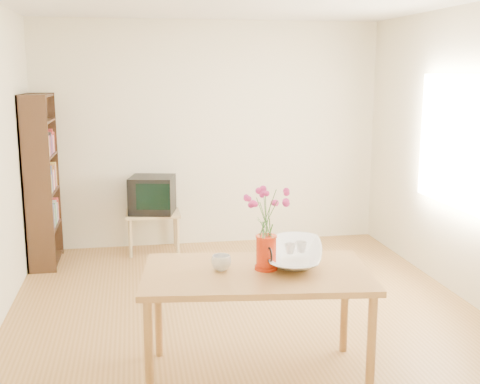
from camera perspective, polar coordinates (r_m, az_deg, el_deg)
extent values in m
plane|color=olive|center=(5.20, 0.60, -11.53)|extent=(4.50, 4.50, 0.00)
plane|color=#EFE7C0|center=(7.05, -2.82, 5.46)|extent=(4.00, 0.00, 4.00)
plane|color=#EFE7C0|center=(2.71, 9.62, -4.20)|extent=(4.00, 0.00, 4.00)
plane|color=#EFE7C0|center=(5.57, 21.31, 3.15)|extent=(0.00, 4.50, 4.50)
plane|color=white|center=(5.81, 19.68, 4.55)|extent=(0.00, 1.30, 1.30)
cube|color=#9D6B36|center=(3.94, 1.58, -7.76)|extent=(1.56, 1.01, 0.04)
cylinder|color=#9D6B36|center=(3.76, -8.63, -15.07)|extent=(0.06, 0.06, 0.71)
cylinder|color=#9D6B36|center=(3.87, 12.33, -14.41)|extent=(0.06, 0.06, 0.71)
cylinder|color=#9D6B36|center=(4.41, -7.75, -10.94)|extent=(0.06, 0.06, 0.71)
cylinder|color=#9D6B36|center=(4.50, 9.89, -10.52)|extent=(0.06, 0.06, 0.71)
cube|color=tan|center=(6.86, -8.26, -2.06)|extent=(0.60, 0.45, 0.03)
cylinder|color=tan|center=(6.73, -10.36, -4.40)|extent=(0.04, 0.04, 0.43)
cylinder|color=tan|center=(6.75, -5.94, -4.23)|extent=(0.04, 0.04, 0.43)
cylinder|color=tan|center=(7.09, -10.37, -3.60)|extent=(0.04, 0.04, 0.43)
cylinder|color=tan|center=(7.11, -6.16, -3.44)|extent=(0.04, 0.04, 0.43)
cube|color=black|center=(6.29, -18.72, 0.48)|extent=(0.28, 0.02, 1.80)
cube|color=black|center=(6.95, -17.93, 1.51)|extent=(0.28, 0.03, 1.80)
cube|color=black|center=(6.64, -19.43, 0.98)|extent=(0.02, 0.70, 1.80)
cube|color=black|center=(6.82, -17.85, -6.11)|extent=(0.27, 0.65, 0.02)
cube|color=black|center=(6.72, -18.04, -3.18)|extent=(0.27, 0.65, 0.02)
cube|color=black|center=(6.64, -18.24, 0.00)|extent=(0.27, 0.65, 0.02)
cube|color=black|center=(6.58, -18.44, 3.25)|extent=(0.27, 0.65, 0.02)
cube|color=black|center=(6.54, -18.64, 6.37)|extent=(0.27, 0.65, 0.02)
cube|color=black|center=(6.53, -18.78, 8.64)|extent=(0.27, 0.65, 0.02)
cylinder|color=#BA270A|center=(3.93, 2.50, -5.81)|extent=(0.13, 0.13, 0.22)
cylinder|color=#BA270A|center=(3.96, 2.48, -7.16)|extent=(0.15, 0.15, 0.02)
cylinder|color=#BA270A|center=(3.90, 2.51, -4.22)|extent=(0.14, 0.14, 0.01)
cone|color=#BA270A|center=(3.85, 2.66, -4.80)|extent=(0.05, 0.07, 0.06)
torus|color=black|center=(4.01, 2.30, -5.33)|extent=(0.02, 0.10, 0.10)
imported|color=white|center=(3.93, -1.79, -6.72)|extent=(0.15, 0.15, 0.10)
imported|color=white|center=(4.10, 5.34, -3.04)|extent=(0.68, 0.68, 0.51)
imported|color=white|center=(4.10, 4.79, -3.77)|extent=(0.09, 0.09, 0.06)
imported|color=white|center=(4.14, 5.86, -3.62)|extent=(0.08, 0.08, 0.06)
cube|color=black|center=(6.81, -8.31, -0.24)|extent=(0.56, 0.53, 0.41)
cube|color=black|center=(6.88, -8.34, 0.05)|extent=(0.38, 0.30, 0.29)
cube|color=black|center=(6.59, -8.25, -0.46)|extent=(0.36, 0.09, 0.29)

